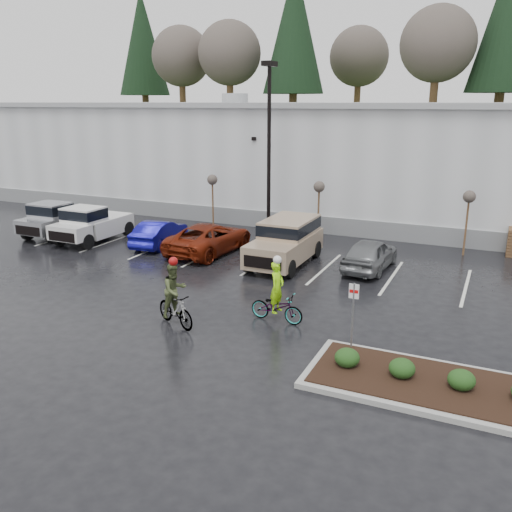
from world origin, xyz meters
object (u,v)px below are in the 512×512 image
at_px(sapling_east, 469,200).
at_px(suv_tan, 285,243).
at_px(car_blue, 159,233).
at_px(sapling_west, 212,183).
at_px(cyclist_hivis, 277,301).
at_px(car_red, 210,238).
at_px(cyclist_olive, 175,301).
at_px(pickup_white, 96,222).
at_px(fire_lane_sign, 353,309).
at_px(sapling_mid, 319,190).
at_px(pickup_silver, 63,217).
at_px(lamppost, 269,133).
at_px(car_grey, 370,254).

bearing_deg(sapling_east, suv_tan, -145.65).
bearing_deg(car_blue, sapling_west, -104.40).
bearing_deg(cyclist_hivis, car_red, 47.43).
bearing_deg(cyclist_hivis, sapling_east, -20.25).
relative_size(car_red, cyclist_olive, 2.22).
bearing_deg(car_blue, pickup_white, -0.56).
distance_m(sapling_east, fire_lane_sign, 13.06).
bearing_deg(sapling_mid, pickup_silver, -160.28).
distance_m(lamppost, pickup_silver, 12.53).
relative_size(pickup_white, suv_tan, 1.02).
bearing_deg(cyclist_olive, cyclist_hivis, -36.04).
xyz_separation_m(pickup_white, cyclist_olive, (10.31, -8.20, -0.11)).
height_order(sapling_east, car_red, sapling_east).
bearing_deg(car_grey, sapling_east, -127.06).
bearing_deg(pickup_white, sapling_mid, 24.91).
relative_size(pickup_white, cyclist_hivis, 2.22).
distance_m(pickup_silver, cyclist_olive, 15.39).
xyz_separation_m(car_red, car_grey, (7.93, 0.49, -0.03)).
height_order(sapling_mid, pickup_white, sapling_mid).
bearing_deg(car_blue, sapling_east, -169.20).
bearing_deg(pickup_silver, suv_tan, -1.07).
relative_size(lamppost, pickup_white, 1.77).
bearing_deg(sapling_west, pickup_white, -131.04).
height_order(sapling_east, car_blue, sapling_east).
xyz_separation_m(fire_lane_sign, cyclist_hivis, (-2.96, 1.30, -0.68)).
distance_m(sapling_mid, sapling_east, 7.50).
xyz_separation_m(lamppost, cyclist_hivis, (4.84, -10.50, -4.96)).
height_order(suv_tan, cyclist_olive, cyclist_olive).
bearing_deg(pickup_silver, car_red, 0.55).
distance_m(car_red, cyclist_olive, 9.22).
distance_m(sapling_mid, car_red, 6.56).
bearing_deg(sapling_west, car_grey, -22.30).
bearing_deg(sapling_east, cyclist_hivis, -114.15).
bearing_deg(lamppost, car_blue, -141.67).
bearing_deg(car_red, car_blue, 2.03).
bearing_deg(lamppost, sapling_west, 165.96).
relative_size(sapling_mid, suv_tan, 0.63).
relative_size(pickup_silver, car_grey, 1.24).
height_order(fire_lane_sign, pickup_white, fire_lane_sign).
distance_m(sapling_mid, cyclist_olive, 13.41).
xyz_separation_m(suv_tan, cyclist_hivis, (2.27, -6.42, -0.31)).
relative_size(sapling_west, cyclist_hivis, 1.37).
bearing_deg(lamppost, cyclist_olive, -81.19).
distance_m(sapling_west, cyclist_hivis, 14.64).
height_order(car_red, cyclist_olive, cyclist_olive).
xyz_separation_m(sapling_east, car_red, (-11.58, -4.73, -1.99)).
bearing_deg(suv_tan, pickup_white, 179.95).
bearing_deg(pickup_white, sapling_east, 15.39).
bearing_deg(lamppost, sapling_east, 5.71).
bearing_deg(fire_lane_sign, sapling_east, 80.25).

